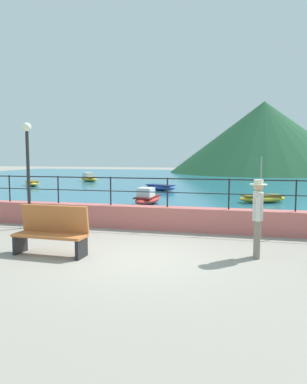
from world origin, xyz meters
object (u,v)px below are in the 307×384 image
Objects in this scene: boat_1 at (147,198)px; boat_4 at (262,198)px; lamp_post at (28,158)px; boat_7 at (32,183)px; person_walking at (258,214)px; bench_main at (52,230)px; boat_0 at (160,187)px; boat_6 at (89,178)px.

boat_1 is 5.45m from boat_4.
lamp_post is at bearing -133.30° from boat_4.
boat_4 is at bearing -20.09° from boat_7.
person_walking is 0.53× the size of lamp_post.
boat_4 is 17.08m from boat_7.
bench_main is at bearing -89.55° from boat_1.
boat_7 is (-9.98, 1.14, 0.00)m from boat_0.
boat_1 is 15.78m from boat_6.
boat_1 is at bearing -160.50° from boat_4.
bench_main is 3.84m from lamp_post.
boat_6 is at bearing 123.91° from boat_1.
bench_main is 0.72× the size of boat_6.
boat_1 is at bearing 90.45° from bench_main.
bench_main reaches higher than boat_0.
boat_4 is at bearing 46.70° from lamp_post.
lamp_post is at bearing -95.93° from boat_0.
lamp_post is 1.39× the size of boat_1.
lamp_post is 12.75m from boat_0.
boat_4 reaches higher than boat_7.
lamp_post is at bearing 165.65° from person_walking.
person_walking is at bearing -68.80° from boat_0.
boat_6 is (-7.89, 6.55, 0.07)m from boat_0.
boat_7 is (-2.09, -5.41, -0.07)m from boat_6.
boat_0 is 7.68m from boat_4.
person_walking is (4.56, 0.87, 0.42)m from bench_main.
bench_main is 0.70× the size of boat_0.
bench_main is 15.19m from boat_0.
person_walking is 0.71× the size of boat_0.
lamp_post reaches higher than person_walking.
boat_0 is 10.26m from boat_6.
boat_6 reaches higher than boat_7.
person_walking reaches higher than boat_6.
boat_0 is (-5.54, 14.29, -0.72)m from person_walking.
lamp_post is (-6.84, 1.75, 1.22)m from person_walking.
boat_7 is (-15.52, 15.42, -0.72)m from person_walking.
bench_main is 0.98× the size of person_walking.
bench_main is 0.52× the size of lamp_post.
lamp_post reaches higher than bench_main.
boat_4 is (0.51, 9.56, -0.71)m from person_walking.
lamp_post is 10.90m from boat_4.
person_walking is 7.17m from lamp_post.
boat_4 reaches higher than person_walking.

